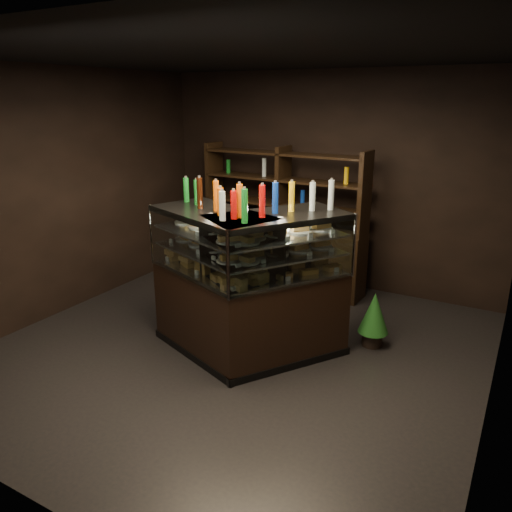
% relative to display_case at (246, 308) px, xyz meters
% --- Properties ---
extents(ground, '(5.00, 5.00, 0.00)m').
position_rel_display_case_xyz_m(ground, '(-0.12, -0.01, -0.52)').
color(ground, black).
rests_on(ground, ground).
extents(room_shell, '(5.02, 5.02, 3.01)m').
position_rel_display_case_xyz_m(room_shell, '(-0.12, -0.01, 1.43)').
color(room_shell, black).
rests_on(room_shell, ground).
extents(display_case, '(2.09, 1.58, 1.55)m').
position_rel_display_case_xyz_m(display_case, '(0.00, 0.00, 0.00)').
color(display_case, black).
rests_on(display_case, ground).
extents(food_display, '(1.71, 1.17, 0.47)m').
position_rel_display_case_xyz_m(food_display, '(0.00, -0.00, 0.67)').
color(food_display, gold).
rests_on(food_display, display_case).
extents(bottles_top, '(1.54, 1.03, 0.30)m').
position_rel_display_case_xyz_m(bottles_top, '(-0.00, 0.00, 1.17)').
color(bottles_top, yellow).
rests_on(bottles_top, display_case).
extents(potted_conifer, '(0.33, 0.33, 0.71)m').
position_rel_display_case_xyz_m(potted_conifer, '(1.14, 0.82, -0.11)').
color(potted_conifer, black).
rests_on(potted_conifer, ground).
extents(back_shelving, '(2.45, 0.53, 2.00)m').
position_rel_display_case_xyz_m(back_shelving, '(-0.59, 2.04, 0.09)').
color(back_shelving, black).
rests_on(back_shelving, ground).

